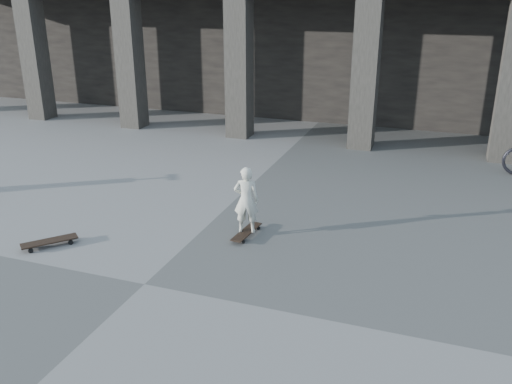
% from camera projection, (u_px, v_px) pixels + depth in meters
% --- Properties ---
extents(ground, '(90.00, 90.00, 0.00)m').
position_uv_depth(ground, '(144.00, 284.00, 8.02)').
color(ground, '#51524F').
rests_on(ground, ground).
extents(colonnade, '(28.00, 8.82, 6.00)m').
position_uv_depth(colonnade, '(340.00, 21.00, 19.08)').
color(colonnade, black).
rests_on(colonnade, ground).
extents(longboard, '(0.29, 0.89, 0.09)m').
position_uv_depth(longboard, '(247.00, 232.00, 9.57)').
color(longboard, black).
rests_on(longboard, ground).
extents(skateboard_spare, '(0.77, 0.84, 0.11)m').
position_uv_depth(skateboard_spare, '(49.00, 242.00, 9.17)').
color(skateboard_spare, black).
rests_on(skateboard_spare, ground).
extents(child, '(0.49, 0.39, 1.19)m').
position_uv_depth(child, '(246.00, 200.00, 9.35)').
color(child, beige).
rests_on(child, longboard).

